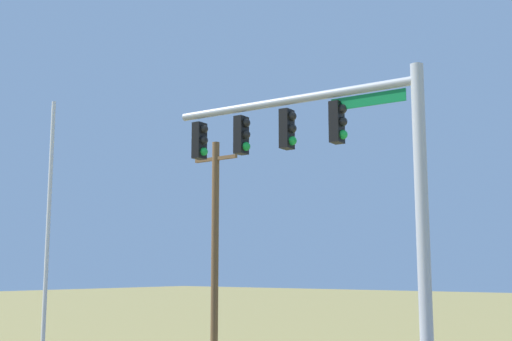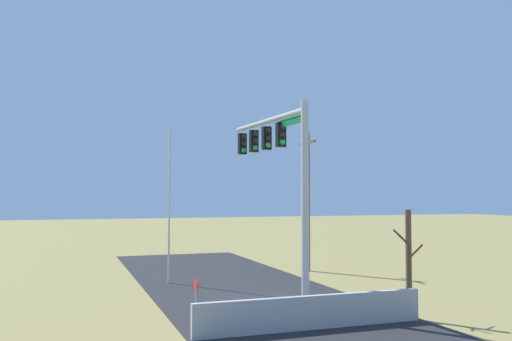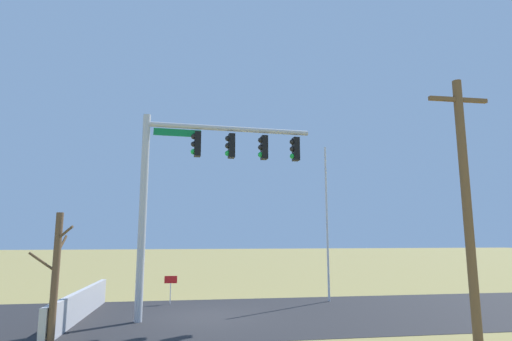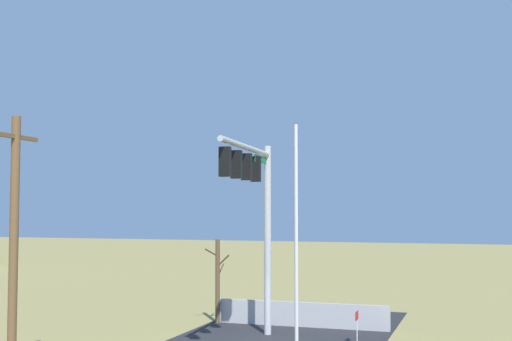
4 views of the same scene
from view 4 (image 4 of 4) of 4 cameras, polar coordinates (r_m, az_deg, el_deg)
The scene contains 7 objects.
sidewalk_corner at distance 28.60m, azimuth 1.61°, elevation -13.35°, with size 6.00×6.00×0.01m, color #B7B5AD.
retaining_fence at distance 29.41m, azimuth 3.71°, elevation -12.05°, with size 0.20×7.64×1.04m, color #A8A8AD.
signal_mast at distance 25.28m, azimuth -0.05°, elevation -2.31°, with size 6.58×0.75×7.56m.
flagpole at distance 18.49m, azimuth 3.43°, elevation -7.41°, with size 0.10×0.10×7.32m, color silver.
utility_pole at distance 20.67m, azimuth -19.81°, elevation -5.82°, with size 1.90×0.26×7.69m.
bare_tree at distance 30.19m, azimuth -3.26°, elevation -9.20°, with size 1.27×1.02×3.67m.
open_sign at distance 25.77m, azimuth 8.53°, elevation -12.39°, with size 0.56×0.04×1.22m.
Camera 4 is at (-23.54, -7.42, 4.97)m, focal length 47.30 mm.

